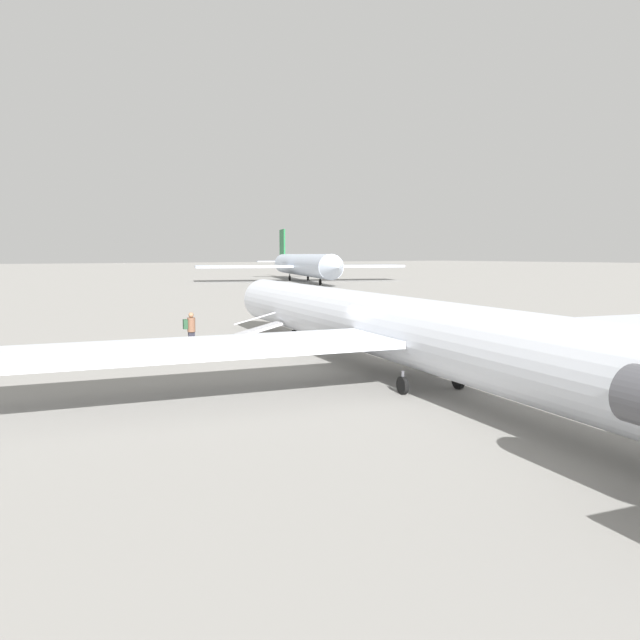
# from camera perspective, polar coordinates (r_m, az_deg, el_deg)

# --- Properties ---
(ground_plane) EXTENTS (600.00, 600.00, 0.00)m
(ground_plane) POSITION_cam_1_polar(r_m,az_deg,el_deg) (22.81, 6.06, -5.02)
(ground_plane) COLOR gray
(airplane_main) EXTENTS (35.03, 27.48, 6.03)m
(airplane_main) POSITION_cam_1_polar(r_m,az_deg,el_deg) (21.72, 7.28, -0.80)
(airplane_main) COLOR silver
(airplane_main) RESTS_ON ground
(airplane_far_left) EXTENTS (43.01, 33.78, 9.06)m
(airplane_far_left) POSITION_cam_1_polar(r_m,az_deg,el_deg) (101.15, -1.64, 5.08)
(airplane_far_left) COLOR silver
(airplane_far_left) RESTS_ON ground
(boarding_stairs) EXTENTS (1.76, 4.13, 1.56)m
(boarding_stairs) POSITION_cam_1_polar(r_m,az_deg,el_deg) (29.70, -8.57, -1.78)
(boarding_stairs) COLOR #B2B2B7
(boarding_stairs) RESTS_ON ground
(passenger) EXTENTS (0.39, 0.56, 1.74)m
(passenger) POSITION_cam_1_polar(r_m,az_deg,el_deg) (28.89, -11.75, -0.77)
(passenger) COLOR #23232D
(passenger) RESTS_ON ground
(traffic_cone_near_stairs) EXTENTS (0.43, 0.43, 0.47)m
(traffic_cone_near_stairs) POSITION_cam_1_polar(r_m,az_deg,el_deg) (28.01, -16.11, -2.72)
(traffic_cone_near_stairs) COLOR black
(traffic_cone_near_stairs) RESTS_ON ground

